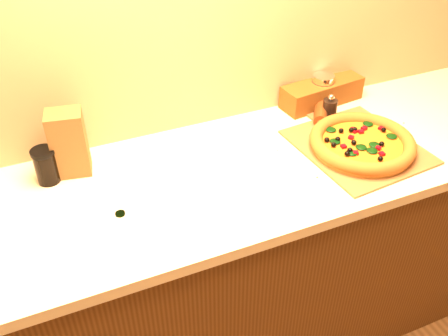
% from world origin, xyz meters
% --- Properties ---
extents(cabinet, '(2.80, 0.65, 0.86)m').
position_xyz_m(cabinet, '(0.00, 1.43, 0.43)').
color(cabinet, '#4C2B10').
rests_on(cabinet, ground).
extents(countertop, '(2.84, 0.68, 0.04)m').
position_xyz_m(countertop, '(0.00, 1.43, 0.88)').
color(countertop, beige).
rests_on(countertop, cabinet).
extents(pizza_peel, '(0.43, 0.61, 0.01)m').
position_xyz_m(pizza_peel, '(0.53, 1.39, 0.90)').
color(pizza_peel, brown).
rests_on(pizza_peel, countertop).
extents(pizza, '(0.37, 0.37, 0.05)m').
position_xyz_m(pizza, '(0.53, 1.35, 0.93)').
color(pizza, '#C08030').
rests_on(pizza, pizza_peel).
extents(bottle_cap, '(0.04, 0.04, 0.01)m').
position_xyz_m(bottle_cap, '(-0.34, 1.36, 0.90)').
color(bottle_cap, black).
rests_on(bottle_cap, countertop).
extents(pepper_grinder, '(0.06, 0.06, 0.10)m').
position_xyz_m(pepper_grinder, '(0.55, 1.59, 0.94)').
color(pepper_grinder, black).
rests_on(pepper_grinder, countertop).
extents(rolling_pin, '(0.23, 0.33, 0.05)m').
position_xyz_m(rolling_pin, '(0.55, 1.65, 0.93)').
color(rolling_pin, '#5E2D10').
rests_on(rolling_pin, countertop).
extents(coffee_canister, '(0.09, 0.09, 0.12)m').
position_xyz_m(coffee_canister, '(0.59, 1.71, 0.96)').
color(coffee_canister, silver).
rests_on(coffee_canister, countertop).
extents(bread_bag, '(0.36, 0.15, 0.10)m').
position_xyz_m(bread_bag, '(0.59, 1.70, 0.95)').
color(bread_bag, brown).
rests_on(bread_bag, countertop).
extents(paper_bag, '(0.13, 0.11, 0.23)m').
position_xyz_m(paper_bag, '(-0.42, 1.63, 1.01)').
color(paper_bag, brown).
rests_on(paper_bag, countertop).
extents(dark_jar, '(0.08, 0.08, 0.12)m').
position_xyz_m(dark_jar, '(-0.51, 1.61, 0.96)').
color(dark_jar, black).
rests_on(dark_jar, countertop).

